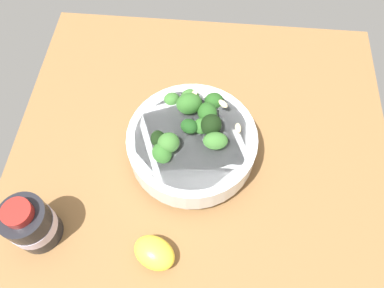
{
  "coord_description": "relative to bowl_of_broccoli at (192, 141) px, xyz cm",
  "views": [
    {
      "loc": [
        -1.37,
        30.9,
        60.95
      ],
      "look_at": [
        1.44,
        -0.58,
        4.0
      ],
      "focal_mm": 35.28,
      "sensor_mm": 36.0,
      "label": 1
    }
  ],
  "objects": [
    {
      "name": "ground_plane",
      "position": [
        -1.48,
        0.87,
        -6.28
      ],
      "size": [
        69.26,
        69.26,
        3.54
      ],
      "primitive_type": "cube",
      "color": "brown"
    },
    {
      "name": "bowl_of_broccoli",
      "position": [
        0.0,
        0.0,
        0.0
      ],
      "size": [
        22.05,
        22.05,
        10.97
      ],
      "color": "white",
      "rests_on": "ground_plane"
    },
    {
      "name": "lemon_wedge",
      "position": [
        4.14,
        18.82,
        -2.6
      ],
      "size": [
        8.26,
        7.38,
        3.83
      ],
      "primitive_type": "ellipsoid",
      "rotation": [
        0.0,
        0.0,
        2.7
      ],
      "color": "yellow",
      "rests_on": "ground_plane"
    },
    {
      "name": "bottle_tall",
      "position": [
        23.21,
        16.77,
        0.24
      ],
      "size": [
        7.25,
        7.25,
        10.67
      ],
      "color": "black",
      "rests_on": "ground_plane"
    }
  ]
}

